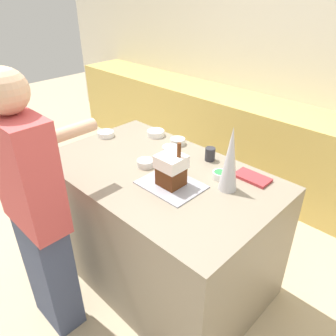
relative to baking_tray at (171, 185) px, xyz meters
name	(u,v)px	position (x,y,z in m)	size (l,w,h in m)	color
ground_plane	(160,271)	(-0.18, 0.06, -0.95)	(12.00, 12.00, 0.00)	#C6B28E
wall_back	(303,66)	(-0.18, 2.08, 0.35)	(8.00, 0.05, 2.60)	white
back_cabinet_block	(273,151)	(-0.18, 1.76, -0.48)	(6.00, 0.60, 0.94)	#DBBC60
kitchen_island	(159,226)	(-0.18, 0.06, -0.47)	(1.59, 0.98, 0.94)	gray
baking_tray	(171,185)	(0.00, 0.00, 0.00)	(0.38, 0.29, 0.01)	#9E9EA8
gingerbread_house	(171,169)	(0.00, 0.00, 0.11)	(0.16, 0.15, 0.29)	#5B2D14
decorative_tree	(230,159)	(0.27, 0.21, 0.20)	(0.11, 0.11, 0.41)	silver
candy_bowl_far_left	(220,175)	(0.17, 0.28, 0.02)	(0.10, 0.10, 0.05)	white
candy_bowl_beside_tree	(156,133)	(-0.60, 0.45, 0.02)	(0.14, 0.14, 0.05)	white
candy_bowl_near_tray_right	(171,149)	(-0.32, 0.32, 0.02)	(0.12, 0.12, 0.04)	silver
candy_bowl_near_tray_left	(106,134)	(-0.88, 0.16, 0.02)	(0.13, 0.13, 0.04)	white
candy_bowl_behind_tray	(145,163)	(-0.29, 0.05, 0.02)	(0.12, 0.12, 0.05)	silver
candy_bowl_front_corner	(178,141)	(-0.37, 0.45, 0.02)	(0.11, 0.11, 0.05)	white
cookbook	(252,178)	(0.32, 0.42, 0.01)	(0.22, 0.12, 0.02)	#B23338
mug	(210,154)	(-0.03, 0.43, 0.04)	(0.07, 0.07, 0.09)	#2D2D33
person	(37,214)	(-0.40, -0.69, -0.06)	(0.45, 0.56, 1.72)	#424C6B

